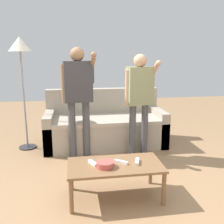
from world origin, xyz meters
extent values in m
plane|color=#93704C|center=(0.00, 0.00, 0.00)|extent=(12.00, 12.00, 0.00)
cube|color=#9E9384|center=(-0.05, 1.58, 0.21)|extent=(1.98, 0.88, 0.43)
cube|color=#AA9F8F|center=(-0.05, 1.51, 0.46)|extent=(1.70, 0.76, 0.06)
cube|color=#9E9384|center=(-0.05, 1.93, 0.67)|extent=(1.98, 0.18, 0.49)
cube|color=#9E9384|center=(-0.97, 1.58, 0.30)|extent=(0.14, 0.88, 0.59)
cube|color=#9E9384|center=(0.87, 1.58, 0.30)|extent=(0.14, 0.88, 0.59)
cube|color=brown|center=(-0.16, -0.08, 0.37)|extent=(0.99, 0.51, 0.03)
cylinder|color=brown|center=(-0.62, -0.30, 0.18)|extent=(0.04, 0.04, 0.36)
cylinder|color=brown|center=(0.31, -0.30, 0.18)|extent=(0.04, 0.04, 0.36)
cylinder|color=brown|center=(-0.62, 0.15, 0.18)|extent=(0.04, 0.04, 0.36)
cylinder|color=brown|center=(0.31, 0.15, 0.18)|extent=(0.04, 0.04, 0.36)
cylinder|color=#B24C47|center=(-0.27, -0.13, 0.41)|extent=(0.18, 0.18, 0.06)
ellipsoid|color=white|center=(-0.28, -0.13, 0.41)|extent=(0.06, 0.09, 0.05)
cylinder|color=#4C4C51|center=(-0.28, -0.12, 0.43)|extent=(0.02, 0.02, 0.01)
cylinder|color=#2D2D33|center=(-1.34, 1.60, 0.01)|extent=(0.28, 0.28, 0.02)
cylinder|color=gray|center=(-1.34, 1.60, 0.79)|extent=(0.03, 0.03, 1.53)
cone|color=silver|center=(-1.34, 1.60, 1.66)|extent=(0.35, 0.35, 0.22)
cylinder|color=#47474C|center=(0.29, 1.01, 0.40)|extent=(0.10, 0.10, 0.79)
cylinder|color=#47474C|center=(0.48, 1.04, 0.40)|extent=(0.10, 0.10, 0.79)
cube|color=gray|center=(0.39, 1.02, 1.07)|extent=(0.40, 0.26, 0.54)
sphere|color=tan|center=(0.39, 1.02, 1.42)|extent=(0.19, 0.19, 0.19)
cylinder|color=tan|center=(0.20, 0.99, 1.04)|extent=(0.07, 0.07, 0.52)
cylinder|color=gray|center=(0.57, 1.05, 1.17)|extent=(0.07, 0.07, 0.26)
cylinder|color=tan|center=(0.59, 0.96, 1.31)|extent=(0.10, 0.23, 0.23)
sphere|color=tan|center=(0.60, 0.86, 1.39)|extent=(0.08, 0.08, 0.08)
cylinder|color=#47474C|center=(-0.60, 1.11, 0.42)|extent=(0.11, 0.11, 0.84)
cylinder|color=#47474C|center=(-0.39, 1.13, 0.42)|extent=(0.11, 0.11, 0.84)
cube|color=#38383D|center=(-0.50, 1.12, 1.13)|extent=(0.42, 0.25, 0.58)
sphere|color=#936B4C|center=(-0.50, 1.12, 1.51)|extent=(0.20, 0.20, 0.20)
cylinder|color=#936B4C|center=(-0.69, 1.10, 1.10)|extent=(0.07, 0.07, 0.55)
cylinder|color=#38383D|center=(-0.30, 1.14, 1.24)|extent=(0.07, 0.07, 0.27)
cylinder|color=#936B4C|center=(-0.29, 1.05, 1.40)|extent=(0.09, 0.26, 0.23)
sphere|color=#936B4C|center=(-0.28, 0.97, 1.50)|extent=(0.08, 0.08, 0.08)
cube|color=white|center=(-0.39, -0.05, 0.40)|extent=(0.10, 0.15, 0.03)
cylinder|color=silver|center=(-0.40, -0.02, 0.41)|extent=(0.01, 0.01, 0.00)
cube|color=silver|center=(-0.37, -0.09, 0.41)|extent=(0.02, 0.02, 0.00)
cube|color=white|center=(0.08, -0.08, 0.40)|extent=(0.07, 0.15, 0.03)
cylinder|color=silver|center=(0.09, -0.06, 0.41)|extent=(0.01, 0.01, 0.00)
cube|color=silver|center=(0.07, -0.13, 0.41)|extent=(0.02, 0.02, 0.00)
cube|color=white|center=(-0.09, -0.07, 0.40)|extent=(0.14, 0.12, 0.03)
cylinder|color=silver|center=(-0.11, -0.05, 0.41)|extent=(0.01, 0.01, 0.00)
cube|color=silver|center=(-0.06, -0.10, 0.41)|extent=(0.02, 0.02, 0.00)
camera|label=1|loc=(-0.57, -2.50, 1.51)|focal=40.33mm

